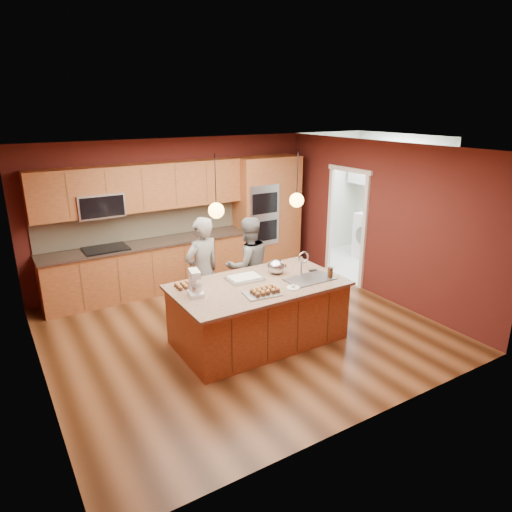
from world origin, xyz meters
TOP-DOWN VIEW (x-y plane):
  - floor at (0.00, 0.00)m, footprint 5.50×5.50m
  - ceiling at (0.00, 0.00)m, footprint 5.50×5.50m
  - wall_back at (0.00, 2.50)m, footprint 5.50×0.00m
  - wall_front at (0.00, -2.50)m, footprint 5.50×0.00m
  - wall_left at (-2.75, 0.00)m, footprint 0.00×5.00m
  - wall_right at (2.75, 0.00)m, footprint 0.00×5.00m
  - cabinet_run at (-0.68, 2.25)m, footprint 3.74×0.64m
  - oven_column at (1.85, 2.19)m, footprint 1.30×0.62m
  - doorway_trim at (2.73, 0.80)m, footprint 0.08×1.11m
  - laundry_room at (4.35, 1.20)m, footprint 2.60×2.70m
  - pendant_left at (-0.58, -0.38)m, footprint 0.20×0.20m
  - pendant_right at (0.67, -0.38)m, footprint 0.20×0.20m
  - island at (0.06, -0.38)m, footprint 2.40×1.35m
  - person_left at (-0.38, 0.55)m, footprint 0.70×0.55m
  - person_right at (0.43, 0.55)m, footprint 0.82×0.66m
  - stand_mixer at (-0.87, -0.29)m, footprint 0.22×0.28m
  - sheet_cake at (-0.04, -0.15)m, footprint 0.50×0.38m
  - cooling_rack at (-0.12, -0.73)m, footprint 0.49×0.38m
  - mixing_bowl at (0.49, -0.17)m, footprint 0.26×0.26m
  - plate at (0.36, -0.77)m, footprint 0.18×0.18m
  - tumbler at (1.05, -0.72)m, footprint 0.08×0.08m
  - phone at (1.03, -0.37)m, footprint 0.14×0.10m
  - cupcakes_left at (-0.86, 0.04)m, footprint 0.31×0.23m
  - cupcakes_rack at (-0.07, -0.73)m, footprint 0.39×0.24m
  - cupcakes_right at (0.67, 0.07)m, footprint 0.24×0.24m
  - washer at (4.18, 0.78)m, footprint 0.85×0.86m
  - dryer at (4.20, 1.51)m, footprint 0.63×0.65m

SIDE VIEW (x-z plane):
  - floor at x=0.00m, z-range 0.00..0.00m
  - island at x=0.06m, z-range -0.18..1.09m
  - dryer at x=4.20m, z-range 0.00..1.00m
  - washer at x=4.18m, z-range 0.00..1.09m
  - person_right at x=0.43m, z-range 0.00..1.60m
  - person_left at x=-0.38m, z-range 0.00..1.70m
  - phone at x=1.03m, z-range 0.89..0.90m
  - plate at x=0.36m, z-range 0.89..0.90m
  - cooling_rack at x=-0.12m, z-range 0.89..0.90m
  - sheet_cake at x=-0.04m, z-range 0.88..0.93m
  - cupcakes_left at x=-0.86m, z-range 0.88..0.95m
  - cupcakes_right at x=0.67m, z-range 0.88..0.96m
  - cupcakes_rack at x=-0.07m, z-range 0.90..0.97m
  - tumbler at x=1.05m, z-range 0.88..1.04m
  - cabinet_run at x=-0.68m, z-range -0.17..2.13m
  - mixing_bowl at x=0.49m, z-range 0.88..1.10m
  - stand_mixer at x=-0.87m, z-range 0.86..1.21m
  - doorway_trim at x=2.73m, z-range -0.05..2.15m
  - oven_column at x=1.85m, z-range 0.00..2.30m
  - wall_back at x=0.00m, z-range -1.40..4.10m
  - wall_front at x=0.00m, z-range -1.40..4.10m
  - wall_left at x=-2.75m, z-range -1.15..3.85m
  - wall_right at x=2.75m, z-range -1.15..3.85m
  - laundry_room at x=4.35m, z-range 0.60..3.30m
  - pendant_left at x=-0.58m, z-range 1.60..2.40m
  - pendant_right at x=0.67m, z-range 1.60..2.40m
  - ceiling at x=0.00m, z-range 2.70..2.70m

